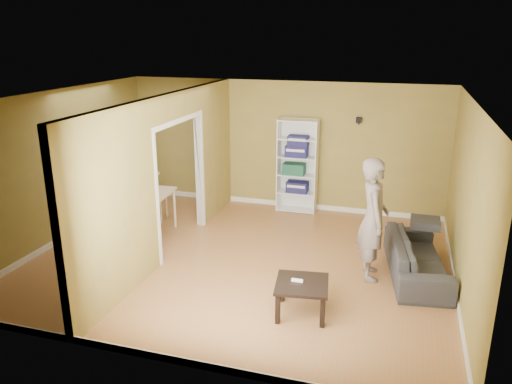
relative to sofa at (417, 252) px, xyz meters
The scene contains 16 objects.
room_shell 2.87m from the sofa, behind, with size 6.50×6.50×6.50m.
partition 4.02m from the sofa, behind, with size 0.22×5.50×2.60m, color olive, non-canonical shape.
wall_speaker 3.11m from the sofa, 116.29° to the left, with size 0.10×0.10×0.10m, color black.
sofa is the anchor object (origin of this frame).
person 1.00m from the sofa, 159.83° to the right, with size 0.61×0.78×2.15m, color slate.
bookshelf 3.36m from the sofa, 134.98° to the left, with size 0.79×0.35×1.89m.
paper_box_navy_a 3.27m from the sofa, 135.47° to the left, with size 0.43×0.28×0.22m, color navy.
paper_box_teal 3.37m from the sofa, 136.41° to the left, with size 0.44×0.28×0.22m, color #21716B.
paper_box_navy_b 3.41m from the sofa, 135.87° to the left, with size 0.43×0.28×0.22m, color navy.
paper_box_navy_c 3.45m from the sofa, 135.55° to the left, with size 0.40×0.26×0.20m, color #1C294C.
coffee_table 2.13m from the sofa, 132.12° to the right, with size 0.67×0.67×0.44m.
game_controller 2.16m from the sofa, 133.76° to the right, with size 0.15×0.04×0.03m, color white.
dining_table 4.89m from the sofa, behind, with size 1.25×0.83×0.78m.
chair_left 5.69m from the sofa, behind, with size 0.42×0.42×0.92m, color tan, non-canonical shape.
chair_near 4.77m from the sofa, behind, with size 0.41×0.41×0.89m, color tan, non-canonical shape.
chair_far 4.97m from the sofa, 168.36° to the left, with size 0.47×0.47×1.02m, color #D9B885, non-canonical shape.
Camera 1 is at (2.36, -6.96, 3.49)m, focal length 35.00 mm.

